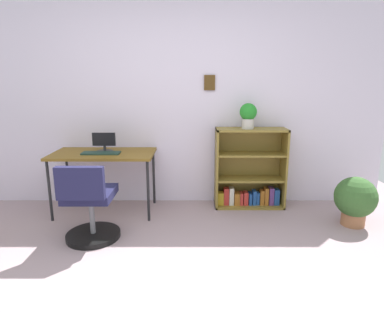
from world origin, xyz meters
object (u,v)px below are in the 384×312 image
object	(u,v)px
monitor	(105,143)
potted_plant_floor	(357,199)
desk	(105,157)
bookshelf_low	(250,173)
office_chair	(91,207)
potted_plant_on_shelf	(249,115)
keyboard	(102,153)

from	to	relation	value
monitor	potted_plant_floor	world-z (taller)	monitor
potted_plant_floor	desk	bearing A→B (deg)	172.27
monitor	potted_plant_floor	bearing A→B (deg)	-8.51
desk	bookshelf_low	bearing A→B (deg)	7.03
potted_plant_floor	bookshelf_low	bearing A→B (deg)	150.41
office_chair	bookshelf_low	distance (m)	1.91
office_chair	monitor	bearing A→B (deg)	92.29
bookshelf_low	potted_plant_floor	size ratio (longest dim) A/B	1.82
desk	potted_plant_floor	world-z (taller)	desk
desk	office_chair	xyz separation A→B (m)	(0.04, -0.71, -0.32)
monitor	potted_plant_on_shelf	xyz separation A→B (m)	(1.65, 0.12, 0.31)
potted_plant_floor	keyboard	bearing A→B (deg)	173.64
bookshelf_low	potted_plant_on_shelf	size ratio (longest dim) A/B	3.25
potted_plant_on_shelf	potted_plant_floor	xyz separation A→B (m)	(1.07, -0.52, -0.83)
keyboard	office_chair	distance (m)	0.75
keyboard	potted_plant_on_shelf	distance (m)	1.72
desk	potted_plant_on_shelf	distance (m)	1.72
keyboard	office_chair	bearing A→B (deg)	-86.06
keyboard	desk	bearing A→B (deg)	83.63
potted_plant_on_shelf	office_chair	bearing A→B (deg)	-151.78
keyboard	monitor	bearing A→B (deg)	81.85
desk	potted_plant_on_shelf	bearing A→B (deg)	5.29
keyboard	potted_plant_on_shelf	bearing A→B (deg)	7.50
monitor	potted_plant_floor	size ratio (longest dim) A/B	0.49
office_chair	bookshelf_low	world-z (taller)	bookshelf_low
desk	keyboard	distance (m)	0.09
keyboard	potted_plant_floor	bearing A→B (deg)	-6.36
monitor	potted_plant_on_shelf	bearing A→B (deg)	4.05
desk	bookshelf_low	world-z (taller)	bookshelf_low
monitor	potted_plant_floor	distance (m)	2.80
potted_plant_on_shelf	potted_plant_floor	bearing A→B (deg)	-26.02
potted_plant_on_shelf	potted_plant_floor	distance (m)	1.45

